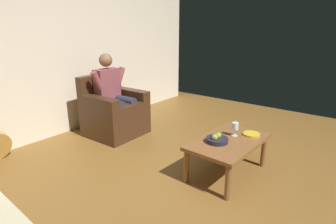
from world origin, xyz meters
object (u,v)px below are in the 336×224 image
object	(u,v)px
fruit_bowl	(217,139)
armchair	(114,113)
decorative_dish	(252,134)
person_seated	(113,92)
coffee_table	(228,145)
wine_glass_near	(235,127)

from	to	relation	value
fruit_bowl	armchair	bearing A→B (deg)	-95.21
armchair	decorative_dish	xyz separation A→B (m)	(-0.26, 2.09, 0.09)
person_seated	coffee_table	xyz separation A→B (m)	(0.04, 1.93, -0.32)
armchair	wine_glass_near	xyz separation A→B (m)	(-0.12, 1.94, 0.19)
person_seated	armchair	bearing A→B (deg)	-90.00
person_seated	fruit_bowl	world-z (taller)	person_seated
armchair	person_seated	world-z (taller)	person_seated
person_seated	decorative_dish	size ratio (longest dim) A/B	6.45
armchair	coffee_table	xyz separation A→B (m)	(0.04, 1.95, 0.02)
wine_glass_near	decorative_dish	xyz separation A→B (m)	(-0.14, 0.15, -0.10)
armchair	wine_glass_near	size ratio (longest dim) A/B	5.65
armchair	coffee_table	size ratio (longest dim) A/B	0.92
wine_glass_near	fruit_bowl	bearing A→B (deg)	-13.72
person_seated	wine_glass_near	world-z (taller)	person_seated
armchair	person_seated	distance (m)	0.34
armchair	fruit_bowl	bearing A→B (deg)	83.09
fruit_bowl	decorative_dish	distance (m)	0.48
person_seated	coffee_table	size ratio (longest dim) A/B	1.24
coffee_table	fruit_bowl	xyz separation A→B (m)	(0.13, -0.08, 0.09)
person_seated	fruit_bowl	bearing A→B (deg)	83.04
wine_glass_near	fruit_bowl	size ratio (longest dim) A/B	0.67
armchair	coffee_table	distance (m)	1.95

